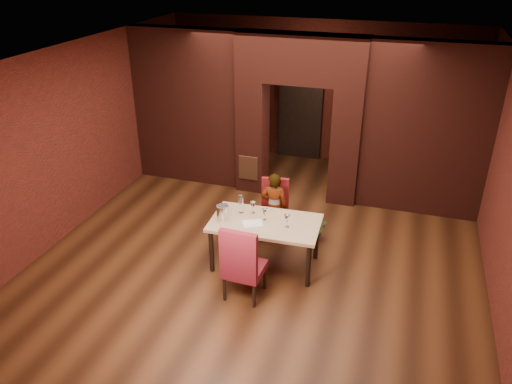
% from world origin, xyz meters
% --- Properties ---
extents(floor, '(8.00, 8.00, 0.00)m').
position_xyz_m(floor, '(0.00, 0.00, 0.00)').
color(floor, '#492512').
rests_on(floor, ground).
extents(ceiling, '(7.00, 8.00, 0.04)m').
position_xyz_m(ceiling, '(0.00, 0.00, 3.20)').
color(ceiling, silver).
rests_on(ceiling, ground).
extents(wall_back, '(7.00, 0.04, 3.20)m').
position_xyz_m(wall_back, '(0.00, 4.00, 1.60)').
color(wall_back, maroon).
rests_on(wall_back, ground).
extents(wall_front, '(7.00, 0.04, 3.20)m').
position_xyz_m(wall_front, '(0.00, -4.00, 1.60)').
color(wall_front, maroon).
rests_on(wall_front, ground).
extents(wall_left, '(0.04, 8.00, 3.20)m').
position_xyz_m(wall_left, '(-3.50, 0.00, 1.60)').
color(wall_left, maroon).
rests_on(wall_left, ground).
extents(wall_right, '(0.04, 8.00, 3.20)m').
position_xyz_m(wall_right, '(3.50, 0.00, 1.60)').
color(wall_right, maroon).
rests_on(wall_right, ground).
extents(pillar_left, '(0.55, 0.55, 2.30)m').
position_xyz_m(pillar_left, '(-0.95, 2.00, 1.15)').
color(pillar_left, maroon).
rests_on(pillar_left, ground).
extents(pillar_right, '(0.55, 0.55, 2.30)m').
position_xyz_m(pillar_right, '(0.95, 2.00, 1.15)').
color(pillar_right, maroon).
rests_on(pillar_right, ground).
extents(lintel, '(2.45, 0.55, 0.90)m').
position_xyz_m(lintel, '(0.00, 2.00, 2.75)').
color(lintel, maroon).
rests_on(lintel, ground).
extents(wing_wall_left, '(2.28, 0.35, 3.20)m').
position_xyz_m(wing_wall_left, '(-2.36, 2.00, 1.60)').
color(wing_wall_left, maroon).
rests_on(wing_wall_left, ground).
extents(wing_wall_right, '(2.28, 0.35, 3.20)m').
position_xyz_m(wing_wall_right, '(2.36, 2.00, 1.60)').
color(wing_wall_right, maroon).
rests_on(wing_wall_right, ground).
extents(vent_panel, '(0.40, 0.03, 0.50)m').
position_xyz_m(vent_panel, '(-0.95, 1.71, 0.55)').
color(vent_panel, '#A95931').
rests_on(vent_panel, ground).
extents(rear_door, '(0.90, 0.08, 2.10)m').
position_xyz_m(rear_door, '(-0.40, 3.94, 1.05)').
color(rear_door, black).
rests_on(rear_door, ground).
extents(rear_door_frame, '(1.02, 0.04, 2.22)m').
position_xyz_m(rear_door_frame, '(-0.40, 3.90, 1.05)').
color(rear_door_frame, black).
rests_on(rear_door_frame, ground).
extents(dining_table, '(1.74, 1.03, 0.79)m').
position_xyz_m(dining_table, '(0.13, -0.67, 0.40)').
color(dining_table, tan).
rests_on(dining_table, ground).
extents(chair_far, '(0.55, 0.55, 1.04)m').
position_xyz_m(chair_far, '(0.02, 0.19, 0.52)').
color(chair_far, maroon).
rests_on(chair_far, ground).
extents(chair_near, '(0.57, 0.57, 1.20)m').
position_xyz_m(chair_near, '(0.07, -1.50, 0.60)').
color(chair_near, maroon).
rests_on(chair_near, ground).
extents(person_seated, '(0.49, 0.35, 1.25)m').
position_xyz_m(person_seated, '(0.04, 0.13, 0.62)').
color(person_seated, white).
rests_on(person_seated, ground).
extents(wine_glass_a, '(0.08, 0.08, 0.20)m').
position_xyz_m(wine_glass_a, '(-0.14, -0.47, 0.89)').
color(wine_glass_a, white).
rests_on(wine_glass_a, dining_table).
extents(wine_glass_b, '(0.08, 0.08, 0.20)m').
position_xyz_m(wine_glass_b, '(0.10, -0.62, 0.89)').
color(wine_glass_b, silver).
rests_on(wine_glass_b, dining_table).
extents(wine_glass_c, '(0.09, 0.09, 0.22)m').
position_xyz_m(wine_glass_c, '(0.48, -0.73, 0.90)').
color(wine_glass_c, white).
rests_on(wine_glass_c, dining_table).
extents(tasting_sheet, '(0.37, 0.34, 0.00)m').
position_xyz_m(tasting_sheet, '(-0.04, -0.78, 0.79)').
color(tasting_sheet, silver).
rests_on(tasting_sheet, dining_table).
extents(wine_bucket, '(0.19, 0.19, 0.23)m').
position_xyz_m(wine_bucket, '(-0.53, -0.80, 0.91)').
color(wine_bucket, silver).
rests_on(wine_bucket, dining_table).
extents(water_bottle, '(0.08, 0.08, 0.32)m').
position_xyz_m(water_bottle, '(-0.33, -0.51, 0.96)').
color(water_bottle, white).
rests_on(water_bottle, dining_table).
extents(potted_plant, '(0.47, 0.45, 0.41)m').
position_xyz_m(potted_plant, '(0.75, 0.34, 0.20)').
color(potted_plant, '#285C22').
rests_on(potted_plant, ground).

